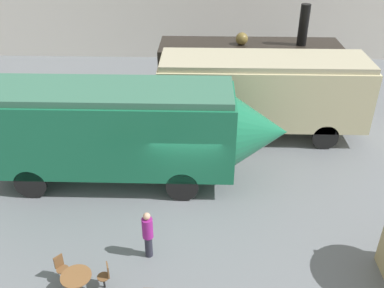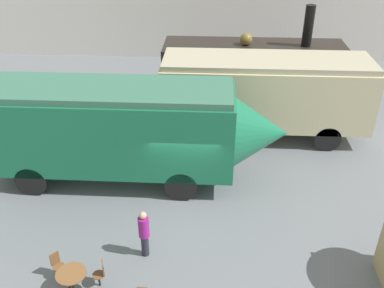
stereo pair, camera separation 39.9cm
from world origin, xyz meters
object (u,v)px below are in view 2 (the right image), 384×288
(steam_locomotive, at_px, (253,68))
(visitor_person, at_px, (144,232))
(passenger_coach_vintage, at_px, (265,91))
(streamlined_locomotive, at_px, (130,127))
(cafe_table_mid, at_px, (72,277))

(steam_locomotive, height_order, visitor_person, steam_locomotive)
(passenger_coach_vintage, height_order, streamlined_locomotive, streamlined_locomotive)
(streamlined_locomotive, height_order, visitor_person, streamlined_locomotive)
(cafe_table_mid, xyz_separation_m, visitor_person, (1.85, 1.56, 0.36))
(streamlined_locomotive, bearing_deg, passenger_coach_vintage, 36.08)
(passenger_coach_vintage, xyz_separation_m, visitor_person, (-4.30, -8.10, -1.30))
(steam_locomotive, distance_m, passenger_coach_vintage, 3.77)
(steam_locomotive, xyz_separation_m, passenger_coach_vintage, (0.24, -3.75, 0.31))
(streamlined_locomotive, bearing_deg, visitor_person, -75.29)
(cafe_table_mid, relative_size, visitor_person, 0.51)
(steam_locomotive, xyz_separation_m, cafe_table_mid, (-5.91, -13.41, -1.35))
(steam_locomotive, bearing_deg, streamlined_locomotive, -123.87)
(passenger_coach_vintage, bearing_deg, streamlined_locomotive, -143.92)
(cafe_table_mid, distance_m, visitor_person, 2.45)
(visitor_person, bearing_deg, steam_locomotive, 71.09)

